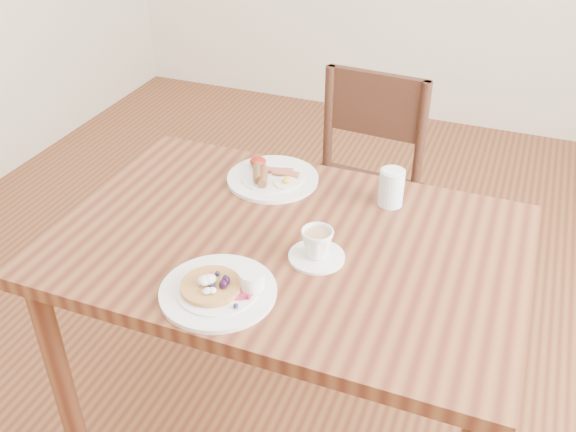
% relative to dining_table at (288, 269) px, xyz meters
% --- Properties ---
extents(ground, '(5.00, 5.00, 0.00)m').
position_rel_dining_table_xyz_m(ground, '(0.00, 0.00, -0.65)').
color(ground, brown).
rests_on(ground, ground).
extents(dining_table, '(1.20, 0.80, 0.75)m').
position_rel_dining_table_xyz_m(dining_table, '(0.00, 0.00, 0.00)').
color(dining_table, brown).
rests_on(dining_table, ground).
extents(chair_far, '(0.45, 0.45, 0.88)m').
position_rel_dining_table_xyz_m(chair_far, '(-0.01, 0.75, -0.16)').
color(chair_far, '#402317').
rests_on(chair_far, ground).
extents(pancake_plate, '(0.27, 0.27, 0.06)m').
position_rel_dining_table_xyz_m(pancake_plate, '(-0.07, -0.26, 0.11)').
color(pancake_plate, white).
rests_on(pancake_plate, dining_table).
extents(breakfast_plate, '(0.27, 0.27, 0.04)m').
position_rel_dining_table_xyz_m(breakfast_plate, '(-0.15, 0.26, 0.11)').
color(breakfast_plate, white).
rests_on(breakfast_plate, dining_table).
extents(teacup_saucer, '(0.14, 0.14, 0.08)m').
position_rel_dining_table_xyz_m(teacup_saucer, '(0.10, -0.05, 0.13)').
color(teacup_saucer, white).
rests_on(teacup_saucer, dining_table).
extents(water_glass, '(0.07, 0.07, 0.11)m').
position_rel_dining_table_xyz_m(water_glass, '(0.20, 0.26, 0.15)').
color(water_glass, silver).
rests_on(water_glass, dining_table).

